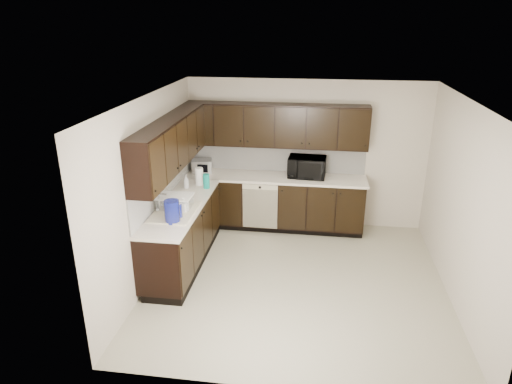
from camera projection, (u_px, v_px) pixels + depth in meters
The scene contains 20 objects.
floor at pixel (296, 281), 6.32m from camera, with size 4.00×4.00×0.00m, color #AAA58C.
ceiling at pixel (303, 100), 5.43m from camera, with size 4.00×4.00×0.00m, color white.
wall_back at pixel (306, 154), 7.72m from camera, with size 4.00×0.02×2.50m, color #BFB4A3.
wall_left at pixel (151, 190), 6.14m from camera, with size 0.02×4.00×2.50m, color #BFB4A3.
wall_right at pixel (462, 206), 5.61m from camera, with size 0.02×4.00×2.50m, color #BFB4A3.
wall_front at pixel (288, 280), 4.03m from camera, with size 4.00×0.02×2.50m, color #BFB4A3.
lower_cabinets at pixel (239, 217), 7.33m from camera, with size 3.00×2.80×0.90m.
countertop at pixel (238, 188), 7.15m from camera, with size 3.03×2.83×0.04m.
backsplash at pixel (227, 167), 7.28m from camera, with size 3.00×2.80×0.48m.
upper_cabinets at pixel (232, 133), 6.94m from camera, with size 3.00×2.80×0.70m.
dishwasher at pixel (260, 204), 7.52m from camera, with size 0.58×0.04×0.78m.
sink at pixel (175, 217), 6.22m from camera, with size 0.54×0.82×0.42m.
microwave at pixel (307, 167), 7.53m from camera, with size 0.61×0.41×0.34m, color black.
soap_bottle_a at pixel (184, 205), 6.17m from camera, with size 0.10×0.10×0.22m, color gray.
soap_bottle_b at pixel (186, 182), 7.05m from camera, with size 0.08×0.08×0.21m, color gray.
toaster_oven at pixel (202, 166), 7.79m from camera, with size 0.34×0.25×0.21m, color #B1B1B3.
storage_bin at pixel (175, 202), 6.31m from camera, with size 0.45×0.33×0.18m, color silver.
blue_pitcher at pixel (172, 212), 5.85m from camera, with size 0.20×0.20×0.30m, color navy.
teal_tumbler at pixel (206, 181), 7.05m from camera, with size 0.10×0.10×0.22m, color #0D9182.
paper_towel_roll at pixel (199, 176), 7.18m from camera, with size 0.13×0.13×0.28m, color white.
Camera 1 is at (0.21, -5.48, 3.42)m, focal length 32.00 mm.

